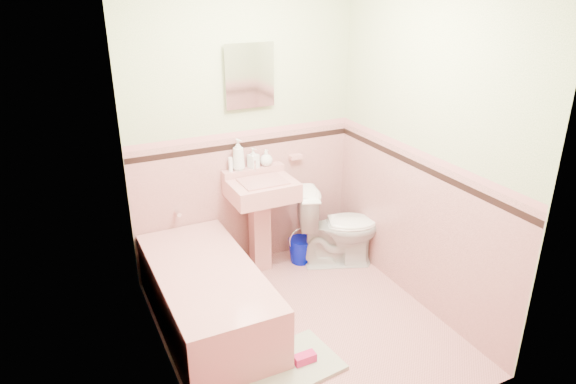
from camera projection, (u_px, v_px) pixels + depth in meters
name	position (u px, v px, depth m)	size (l,w,h in m)	color
floor	(302.00, 325.00, 3.94)	(2.20, 2.20, 0.00)	tan
wall_back	(244.00, 129.00, 4.37)	(2.50, 2.50, 0.00)	beige
wall_front	(409.00, 241.00, 2.54)	(2.50, 2.50, 0.00)	beige
wall_left	(154.00, 196.00, 3.05)	(2.50, 2.50, 0.00)	beige
wall_right	(424.00, 150.00, 3.86)	(2.50, 2.50, 0.00)	beige
wainscot_back	(247.00, 201.00, 4.61)	(2.00, 2.00, 0.00)	tan
wainscot_front	(397.00, 346.00, 2.80)	(2.00, 2.00, 0.00)	tan
wainscot_left	(166.00, 290.00, 3.31)	(2.20, 2.20, 0.00)	tan
wainscot_right	(414.00, 229.00, 4.11)	(2.20, 2.20, 0.00)	tan
accent_back	(245.00, 145.00, 4.40)	(2.00, 2.00, 0.00)	black
accent_front	(404.00, 262.00, 2.61)	(2.00, 2.00, 0.00)	black
accent_left	(159.00, 216.00, 3.11)	(2.20, 2.20, 0.00)	black
accent_right	(420.00, 167.00, 3.90)	(2.20, 2.20, 0.00)	black
cap_back	(245.00, 133.00, 4.37)	(2.00, 2.00, 0.00)	#C67A7D
cap_front	(406.00, 244.00, 2.57)	(2.00, 2.00, 0.00)	#C67A7D
cap_left	(157.00, 200.00, 3.07)	(2.20, 2.20, 0.00)	#C67A7D
cap_right	(421.00, 154.00, 3.86)	(2.20, 2.20, 0.00)	#C67A7D
bathtub	(207.00, 299.00, 3.87)	(0.70, 1.50, 0.45)	tan
tub_faucet	(178.00, 213.00, 4.31)	(0.04, 0.04, 0.12)	silver
sink	(262.00, 227.00, 4.51)	(0.55, 0.48, 0.86)	tan
sink_faucet	(255.00, 166.00, 4.42)	(0.02, 0.02, 0.10)	silver
medicine_cabinet	(249.00, 76.00, 4.19)	(0.37, 0.04, 0.46)	white
soap_dish	(296.00, 157.00, 4.64)	(0.11, 0.07, 0.04)	tan
soap_bottle_left	(238.00, 155.00, 4.36)	(0.10, 0.10, 0.27)	#B2B2B2
soap_bottle_mid	(253.00, 158.00, 4.43)	(0.08, 0.08, 0.17)	#B2B2B2
soap_bottle_right	(266.00, 158.00, 4.49)	(0.11, 0.11, 0.14)	#B2B2B2
tube	(231.00, 164.00, 4.36)	(0.04, 0.04, 0.12)	white
toilet	(338.00, 227.00, 4.66)	(0.41, 0.71, 0.73)	white
bucket	(301.00, 250.00, 4.78)	(0.23, 0.23, 0.23)	#000AA9
bath_mat	(286.00, 367.00, 3.50)	(0.71, 0.47, 0.03)	#939F84
shoe	(305.00, 358.00, 3.51)	(0.15, 0.07, 0.06)	#BF1E59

